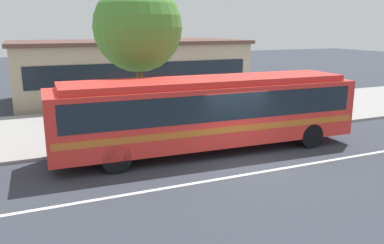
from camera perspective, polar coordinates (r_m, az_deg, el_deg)
The scene contains 9 objects.
ground_plane at distance 14.24m, azimuth 7.89°, elevation -6.18°, with size 120.00×120.00×0.00m, color #343841.
sidewalk_slab at distance 20.65m, azimuth -2.83°, elevation 0.34°, with size 60.00×8.00×0.12m, color #999492.
lane_stripe_center at distance 13.61m, azimuth 9.65°, elevation -7.18°, with size 56.00×0.16×0.01m, color silver.
transit_bus at distance 15.29m, azimuth 2.38°, elevation 1.86°, with size 12.05×3.01×2.89m.
pedestrian_waiting_near_sign at distance 17.55m, azimuth -3.45°, elevation 1.42°, with size 0.39×0.39×1.67m.
pedestrian_walking_along_curb at distance 19.19m, azimuth 3.51°, elevation 2.36°, with size 0.48×0.48×1.61m.
pedestrian_standing_by_tree at distance 20.13m, azimuth 14.14°, elevation 2.65°, with size 0.36×0.36×1.69m.
street_tree_near_stop at distance 17.51m, azimuth -7.83°, elevation 13.36°, with size 3.83×3.83×6.56m.
station_building at distance 27.68m, azimuth -8.84°, elevation 7.57°, with size 15.48×6.95×3.91m.
Camera 1 is at (-7.08, -11.39, 4.78)m, focal length 36.90 mm.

